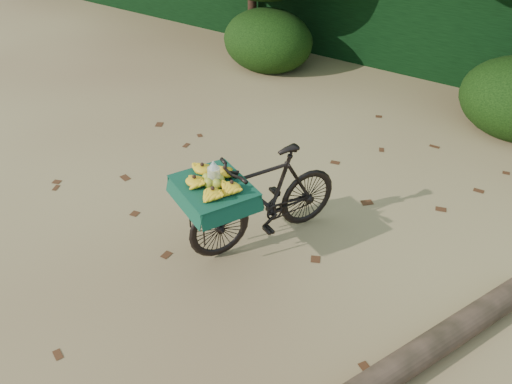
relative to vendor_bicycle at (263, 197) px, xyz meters
The scene contains 6 objects.
ground 0.58m from the vendor_bicycle, ahead, with size 80.00×80.00×0.00m, color tan.
vendor_bicycle is the anchor object (origin of this frame).
fallen_log 2.19m from the vendor_bicycle, 19.60° to the right, with size 0.25×0.25×3.50m, color brown.
hedge_backdrop 6.32m from the vendor_bicycle, 88.54° to the left, with size 26.00×1.80×1.80m, color black.
bush_clumps 4.36m from the vendor_bicycle, 81.27° to the left, with size 8.80×1.70×0.90m, color black, non-canonical shape.
leaf_litter 0.87m from the vendor_bicycle, 76.17° to the left, with size 7.00×7.30×0.01m, color #472512, non-canonical shape.
Camera 1 is at (2.47, -3.90, 3.84)m, focal length 38.00 mm.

